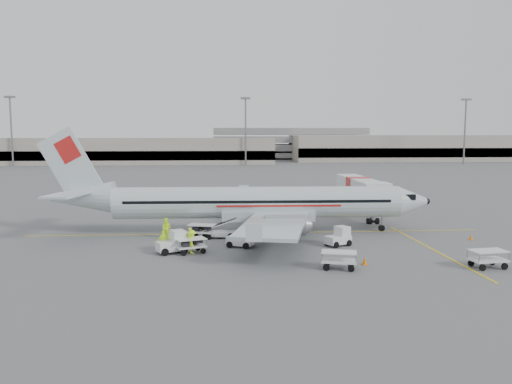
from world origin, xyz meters
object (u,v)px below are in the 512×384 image
(tug_mid, at_px, (240,237))
(tug_aft, at_px, (172,242))
(jet_bridge, at_px, (358,196))
(aircraft, at_px, (258,181))
(tug_fore, at_px, (338,236))
(belt_loader, at_px, (219,225))

(tug_mid, relative_size, tug_aft, 0.93)
(jet_bridge, bearing_deg, tug_mid, -130.88)
(aircraft, xyz_separation_m, jet_bridge, (12.82, 9.99, -2.77))
(aircraft, bearing_deg, tug_fore, -44.41)
(aircraft, bearing_deg, jet_bridge, 39.28)
(jet_bridge, relative_size, tug_aft, 7.40)
(tug_fore, xyz_separation_m, tug_mid, (-8.39, 0.14, 0.01))
(aircraft, height_order, tug_fore, aircraft)
(aircraft, bearing_deg, tug_aft, -131.10)
(jet_bridge, relative_size, tug_fore, 8.10)
(jet_bridge, xyz_separation_m, tug_fore, (-6.39, -16.59, -1.44))
(tug_aft, bearing_deg, belt_loader, 32.51)
(tug_fore, distance_m, tug_mid, 8.39)
(jet_bridge, bearing_deg, tug_aft, -137.08)
(belt_loader, xyz_separation_m, tug_mid, (1.80, -4.08, -0.34))
(tug_fore, bearing_deg, aircraft, 106.21)
(aircraft, relative_size, tug_mid, 16.89)
(tug_mid, bearing_deg, jet_bridge, 70.48)
(tug_aft, bearing_deg, aircraft, 22.86)
(tug_mid, bearing_deg, belt_loader, 136.19)
(aircraft, xyz_separation_m, tug_aft, (-7.56, -8.27, -4.13))
(jet_bridge, height_order, tug_fore, jet_bridge)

